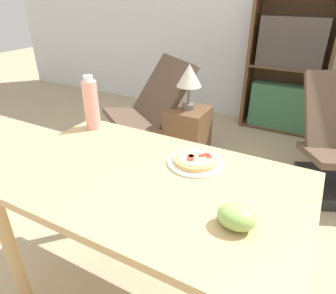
{
  "coord_description": "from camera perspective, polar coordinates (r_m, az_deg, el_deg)",
  "views": [
    {
      "loc": [
        0.54,
        -0.98,
        1.45
      ],
      "look_at": [
        -0.02,
        0.05,
        0.83
      ],
      "focal_mm": 32.0,
      "sensor_mm": 36.0,
      "label": 1
    }
  ],
  "objects": [
    {
      "name": "grape_bunch",
      "position": [
        0.99,
        12.9,
        -12.88
      ],
      "size": [
        0.13,
        0.1,
        0.08
      ],
      "color": "#93BC5B",
      "rests_on": "dining_table"
    },
    {
      "name": "bookshelf",
      "position": [
        3.54,
        21.65,
        12.94
      ],
      "size": [
        0.83,
        0.29,
        1.41
      ],
      "color": "brown",
      "rests_on": "ground_plane"
    },
    {
      "name": "dining_table",
      "position": [
        1.29,
        -3.54,
        -9.9
      ],
      "size": [
        1.26,
        0.75,
        0.77
      ],
      "color": "tan",
      "rests_on": "ground_plane"
    },
    {
      "name": "drink_bottle",
      "position": [
        1.65,
        -14.41,
        7.91
      ],
      "size": [
        0.08,
        0.08,
        0.29
      ],
      "color": "pink",
      "rests_on": "dining_table"
    },
    {
      "name": "table_lamp",
      "position": [
        2.52,
        4.05,
        13.08
      ],
      "size": [
        0.21,
        0.21,
        0.38
      ],
      "color": "#665B51",
      "rests_on": "side_table"
    },
    {
      "name": "wall_back",
      "position": [
        3.64,
        21.71,
        23.83
      ],
      "size": [
        8.0,
        0.05,
        2.6
      ],
      "color": "silver",
      "rests_on": "ground_plane"
    },
    {
      "name": "lounge_chair_near",
      "position": [
        2.9,
        -3.94,
        4.26
      ],
      "size": [
        0.9,
        0.98,
        0.88
      ],
      "rotation": [
        0.0,
        0.0,
        -0.61
      ],
      "color": "black",
      "rests_on": "ground_plane"
    },
    {
      "name": "ground_plane",
      "position": [
        1.82,
        -0.35,
        -24.53
      ],
      "size": [
        14.0,
        14.0,
        0.0
      ],
      "primitive_type": "plane",
      "color": "tan"
    },
    {
      "name": "pizza_on_plate",
      "position": [
        1.31,
        5.27,
        -2.54
      ],
      "size": [
        0.25,
        0.25,
        0.04
      ],
      "color": "white",
      "rests_on": "dining_table"
    },
    {
      "name": "side_table",
      "position": [
        2.71,
        3.68,
        2.01
      ],
      "size": [
        0.34,
        0.34,
        0.53
      ],
      "color": "brown",
      "rests_on": "ground_plane"
    }
  ]
}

